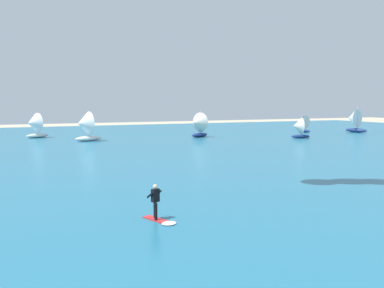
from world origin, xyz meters
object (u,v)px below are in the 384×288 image
object	(u,v)px
sailboat_anchored_offshore	(353,120)
sailboat_heeled_over	(198,125)
sailboat_center_horizon	(34,125)
sailboat_far_left	(303,123)
sailboat_outermost	(298,128)
sailboat_leading	(85,126)
kitesurfer	(158,208)

from	to	relation	value
sailboat_anchored_offshore	sailboat_heeled_over	world-z (taller)	sailboat_anchored_offshore
sailboat_anchored_offshore	sailboat_center_horizon	bearing A→B (deg)	169.24
sailboat_heeled_over	sailboat_center_horizon	size ratio (longest dim) A/B	1.00
sailboat_far_left	sailboat_heeled_over	bearing A→B (deg)	-173.76
sailboat_heeled_over	sailboat_far_left	xyz separation A→B (m)	(22.17, 2.42, -0.39)
sailboat_center_horizon	sailboat_anchored_offshore	bearing A→B (deg)	-10.76
sailboat_outermost	sailboat_center_horizon	world-z (taller)	sailboat_center_horizon
sailboat_outermost	sailboat_leading	distance (m)	31.41
sailboat_leading	sailboat_outermost	bearing A→B (deg)	-14.63
kitesurfer	sailboat_leading	world-z (taller)	sailboat_leading
kitesurfer	sailboat_center_horizon	world-z (taller)	sailboat_center_horizon
sailboat_heeled_over	sailboat_outermost	size ratio (longest dim) A/B	1.24
kitesurfer	sailboat_far_left	xyz separation A→B (m)	(42.11, 42.09, 0.96)
sailboat_center_horizon	sailboat_far_left	bearing A→B (deg)	-7.88
sailboat_outermost	sailboat_center_horizon	bearing A→B (deg)	156.08
kitesurfer	sailboat_center_horizon	size ratio (longest dim) A/B	0.47
sailboat_anchored_offshore	sailboat_center_horizon	xyz separation A→B (m)	(-53.80, 10.23, -0.23)
sailboat_outermost	sailboat_far_left	bearing A→B (deg)	48.25
sailboat_center_horizon	sailboat_heeled_over	bearing A→B (deg)	-20.48
kitesurfer	sailboat_far_left	size ratio (longest dim) A/B	0.59
sailboat_center_horizon	sailboat_leading	bearing A→B (deg)	-53.00
kitesurfer	sailboat_leading	xyz separation A→B (m)	(2.84, 40.07, 1.52)
sailboat_far_left	sailboat_center_horizon	distance (m)	45.98
sailboat_heeled_over	sailboat_outermost	world-z (taller)	sailboat_heeled_over
kitesurfer	sailboat_anchored_offshore	bearing A→B (deg)	37.16
sailboat_heeled_over	sailboat_leading	xyz separation A→B (m)	(-17.10, 0.40, 0.16)
sailboat_heeled_over	sailboat_far_left	size ratio (longest dim) A/B	1.25
kitesurfer	sailboat_far_left	bearing A→B (deg)	44.99
sailboat_leading	kitesurfer	bearing A→B (deg)	-94.06
sailboat_anchored_offshore	sailboat_leading	xyz separation A→B (m)	(-47.53, 1.90, -0.06)
sailboat_heeled_over	sailboat_center_horizon	distance (m)	24.95
kitesurfer	sailboat_far_left	world-z (taller)	sailboat_far_left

